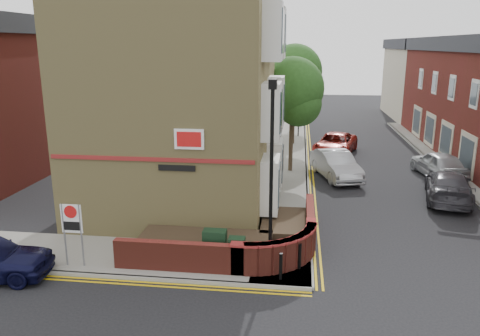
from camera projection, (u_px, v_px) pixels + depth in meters
name	position (u px, v px, depth m)	size (l,w,h in m)	color
ground	(217.00, 285.00, 14.96)	(120.00, 120.00, 0.00)	black
pavement_corner	(129.00, 256.00, 16.81)	(13.00, 3.00, 0.12)	gray
pavement_main	(291.00, 163.00, 30.04)	(2.00, 32.00, 0.12)	gray
kerb_side	(112.00, 276.00, 15.37)	(13.00, 0.15, 0.12)	gray
kerb_main_near	(306.00, 164.00, 29.92)	(0.15, 32.00, 0.12)	gray
kerb_main_far	(452.00, 181.00, 26.07)	(0.15, 40.00, 0.12)	gray
yellow_lines_side	(110.00, 281.00, 15.14)	(13.00, 0.28, 0.01)	gold
yellow_lines_main	(310.00, 165.00, 29.90)	(0.28, 32.00, 0.01)	gold
corner_building	(184.00, 72.00, 21.38)	(8.95, 10.40, 13.60)	tan
garden_wall	(229.00, 251.00, 17.35)	(6.80, 6.00, 1.20)	maroon
lamppost	(271.00, 176.00, 15.06)	(0.25, 0.50, 6.30)	black
utility_cabinet_large	(215.00, 247.00, 16.06)	(0.80, 0.45, 1.20)	black
utility_cabinet_small	(237.00, 253.00, 15.68)	(0.55, 0.40, 1.10)	black
bollard_near	(281.00, 266.00, 14.95)	(0.11, 0.11, 0.90)	black
bollard_far	(300.00, 256.00, 15.64)	(0.11, 0.11, 0.90)	black
zone_sign	(72.00, 224.00, 15.62)	(0.72, 0.07, 2.20)	slate
far_terrace_cream	(417.00, 78.00, 48.60)	(5.40, 12.40, 8.00)	#BFB29E
tree_near	(292.00, 93.00, 26.98)	(3.64, 3.65, 6.70)	#382B1E
tree_mid	(295.00, 76.00, 34.53)	(4.03, 4.03, 7.42)	#382B1E
tree_far	(296.00, 73.00, 42.27)	(3.81, 3.81, 7.00)	#382B1E
traffic_light_assembly	(299.00, 104.00, 37.93)	(0.20, 0.16, 4.20)	black
silver_car_near	(336.00, 165.00, 26.72)	(1.65, 4.73, 1.56)	#A2A4A9
red_car_main	(335.00, 144.00, 32.58)	(2.44, 5.28, 1.47)	maroon
grey_car_far	(448.00, 186.00, 22.86)	(2.06, 5.07, 1.47)	#343339
silver_car_far	(439.00, 164.00, 26.90)	(1.83, 4.55, 1.55)	#9FA3A7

